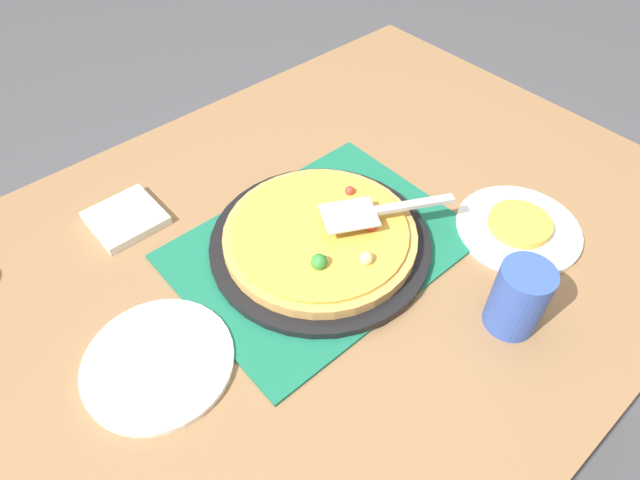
{
  "coord_description": "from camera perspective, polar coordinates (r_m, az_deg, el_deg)",
  "views": [
    {
      "loc": [
        -0.41,
        -0.47,
        1.45
      ],
      "look_at": [
        0.0,
        0.0,
        0.77
      ],
      "focal_mm": 30.07,
      "sensor_mm": 36.0,
      "label": 1
    }
  ],
  "objects": [
    {
      "name": "ground_plane",
      "position": [
        1.58,
        0.0,
        -19.27
      ],
      "size": [
        8.0,
        8.0,
        0.0
      ],
      "primitive_type": "plane",
      "color": "#4C4C51"
    },
    {
      "name": "served_slice_right",
      "position": [
        1.01,
        20.51,
        1.63
      ],
      "size": [
        0.11,
        0.11,
        0.02
      ],
      "primitive_type": "cylinder",
      "color": "gold",
      "rests_on": "plate_far_right"
    },
    {
      "name": "pizza_server",
      "position": [
        0.9,
        6.05,
        3.13
      ],
      "size": [
        0.22,
        0.15,
        0.01
      ],
      "color": "silver",
      "rests_on": "pizza"
    },
    {
      "name": "plate_far_right",
      "position": [
        1.02,
        20.32,
        1.12
      ],
      "size": [
        0.22,
        0.22,
        0.01
      ],
      "primitive_type": "cylinder",
      "color": "white",
      "rests_on": "dining_table"
    },
    {
      "name": "cup_far",
      "position": [
        0.84,
        20.37,
        -5.81
      ],
      "size": [
        0.08,
        0.08,
        0.12
      ],
      "primitive_type": "cylinder",
      "color": "#3351AD",
      "rests_on": "dining_table"
    },
    {
      "name": "pizza_pan",
      "position": [
        0.92,
        0.0,
        -0.29
      ],
      "size": [
        0.38,
        0.38,
        0.01
      ],
      "primitive_type": "cylinder",
      "color": "black",
      "rests_on": "placemat"
    },
    {
      "name": "placemat",
      "position": [
        0.93,
        0.0,
        -0.71
      ],
      "size": [
        0.48,
        0.36,
        0.01
      ],
      "primitive_type": "cube",
      "color": "#196B4C",
      "rests_on": "dining_table"
    },
    {
      "name": "plate_side",
      "position": [
        0.83,
        -16.83,
        -12.36
      ],
      "size": [
        0.22,
        0.22,
        0.01
      ],
      "primitive_type": "cylinder",
      "color": "white",
      "rests_on": "dining_table"
    },
    {
      "name": "pizza",
      "position": [
        0.91,
        0.07,
        0.54
      ],
      "size": [
        0.33,
        0.33,
        0.05
      ],
      "color": "tan",
      "rests_on": "pizza_pan"
    },
    {
      "name": "dining_table",
      "position": [
        1.02,
        0.0,
        -4.92
      ],
      "size": [
        1.4,
        1.0,
        0.75
      ],
      "color": "olive",
      "rests_on": "ground_plane"
    },
    {
      "name": "napkin_stack",
      "position": [
        1.03,
        -19.96,
        2.21
      ],
      "size": [
        0.12,
        0.12,
        0.02
      ],
      "primitive_type": "cube",
      "color": "white",
      "rests_on": "dining_table"
    }
  ]
}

